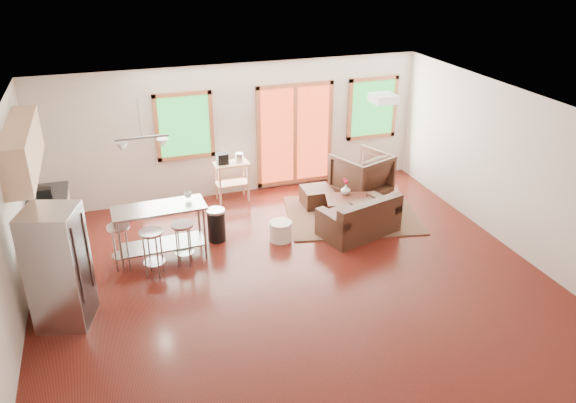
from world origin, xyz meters
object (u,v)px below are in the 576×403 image
object	(u,v)px
loveseat	(360,220)
refrigerator	(59,268)
armchair	(361,172)
island	(160,223)
coffee_table	(354,201)
ottoman	(317,197)
kitchen_cart	(230,168)
rug	(352,215)

from	to	relation	value
loveseat	refrigerator	size ratio (longest dim) A/B	0.90
armchair	refrigerator	size ratio (longest dim) A/B	0.59
refrigerator	island	distance (m)	1.91
loveseat	coffee_table	bearing A→B (deg)	60.05
armchair	refrigerator	xyz separation A→B (m)	(-5.48, -2.49, 0.34)
ottoman	kitchen_cart	distance (m)	1.76
coffee_table	ottoman	world-z (taller)	coffee_table
armchair	ottoman	bearing A→B (deg)	-10.80
armchair	kitchen_cart	bearing A→B (deg)	-34.17
loveseat	armchair	distance (m)	1.68
loveseat	ottoman	world-z (taller)	loveseat
coffee_table	island	bearing A→B (deg)	-174.69
rug	refrigerator	world-z (taller)	refrigerator
ottoman	armchair	bearing A→B (deg)	10.38
ottoman	island	world-z (taller)	island
loveseat	rug	bearing A→B (deg)	59.84
loveseat	kitchen_cart	bearing A→B (deg)	114.95
armchair	kitchen_cart	world-z (taller)	kitchen_cart
coffee_table	armchair	xyz separation A→B (m)	(0.56, 0.91, 0.15)
armchair	island	xyz separation A→B (m)	(-4.06, -1.23, 0.13)
armchair	ottoman	xyz separation A→B (m)	(-1.01, -0.18, -0.31)
rug	refrigerator	bearing A→B (deg)	-161.03
rug	kitchen_cart	xyz separation A→B (m)	(-1.98, 1.37, 0.67)
loveseat	refrigerator	distance (m)	4.90
coffee_table	armchair	distance (m)	1.08
ottoman	loveseat	bearing A→B (deg)	-77.41
rug	loveseat	distance (m)	0.78
refrigerator	island	bearing A→B (deg)	58.35
loveseat	armchair	size ratio (longest dim) A/B	1.52
coffee_table	loveseat	bearing A→B (deg)	-104.12
armchair	ottoman	distance (m)	1.07
coffee_table	kitchen_cart	distance (m)	2.47
coffee_table	ottoman	size ratio (longest dim) A/B	2.06
loveseat	coffee_table	world-z (taller)	loveseat
ottoman	kitchen_cart	size ratio (longest dim) A/B	0.55
refrigerator	kitchen_cart	bearing A→B (deg)	62.77
ottoman	refrigerator	xyz separation A→B (m)	(-4.47, -2.30, 0.64)
coffee_table	ottoman	xyz separation A→B (m)	(-0.44, 0.72, -0.16)
armchair	island	distance (m)	4.24
coffee_table	armchair	bearing A→B (deg)	58.14
armchair	island	world-z (taller)	armchair
island	kitchen_cart	bearing A→B (deg)	49.43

